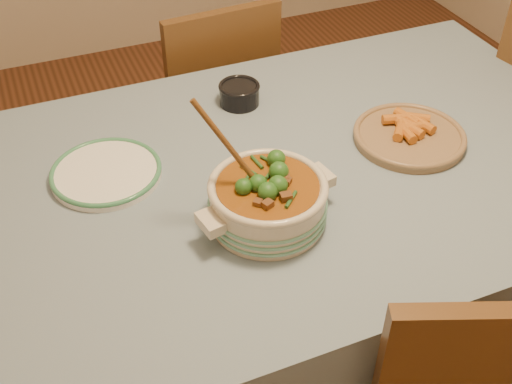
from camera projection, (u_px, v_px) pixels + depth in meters
floor at (294, 343)px, 2.12m from camera, size 4.50×4.50×0.00m
dining_table at (303, 189)px, 1.69m from camera, size 1.68×1.08×0.76m
stew_casserole at (267, 198)px, 1.42m from camera, size 0.34×0.30×0.32m
white_plate at (106, 172)px, 1.58m from camera, size 0.33×0.33×0.02m
condiment_bowl at (239, 93)px, 1.82m from camera, size 0.12×0.12×0.06m
fried_plate at (410, 135)px, 1.69m from camera, size 0.34×0.34×0.05m
chair_far at (214, 98)px, 2.35m from camera, size 0.44×0.44×0.88m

